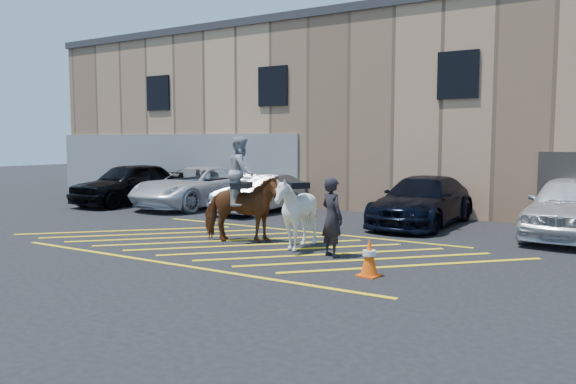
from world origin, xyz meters
The scene contains 12 objects.
ground centered at (0.00, 0.00, 0.00)m, with size 90.00×90.00×0.00m, color black.
car_black_suv centered at (-9.15, 4.41, 0.83)m, with size 1.96×4.88×1.66m, color black.
car_white_pickup centered at (-6.24, 5.11, 0.77)m, with size 2.55×5.53×1.54m, color silver.
car_silver_sedan centered at (-3.27, 5.00, 0.67)m, with size 1.41×4.05×1.34m, color gray.
car_blue_suv centered at (2.55, 5.13, 0.73)m, with size 2.03×5.00×1.45m, color black.
car_white_suv centered at (6.58, 4.96, 0.83)m, with size 1.95×4.84×1.65m, color silver.
handler centered at (2.35, -0.41, 0.87)m, with size 0.63×0.41×1.73m, color black.
warehouse centered at (-0.01, 11.99, 3.65)m, with size 32.42×10.20×7.30m.
hatching_zone centered at (0.00, -0.30, 0.01)m, with size 12.60×5.12×0.01m.
mounted_bay centered at (-0.37, -0.02, 1.06)m, with size 2.19×1.63×2.63m.
saddled_white centered at (1.26, -0.11, 0.85)m, with size 2.01×2.05×1.69m.
traffic_cone centered at (3.75, -1.62, 0.37)m, with size 0.42×0.42×0.73m.
Camera 1 is at (7.86, -11.18, 2.53)m, focal length 35.00 mm.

